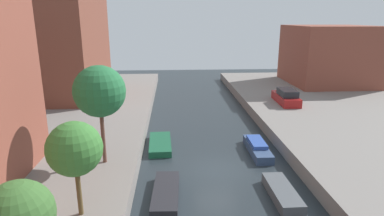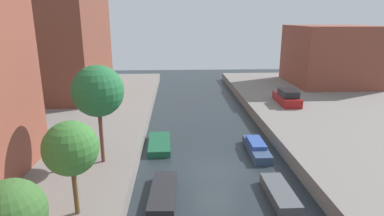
# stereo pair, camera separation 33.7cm
# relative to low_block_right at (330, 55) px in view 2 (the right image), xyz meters

# --- Properties ---
(ground_plane) EXTENTS (84.00, 84.00, 0.00)m
(ground_plane) POSITION_rel_low_block_right_xyz_m (-18.00, -23.02, -4.78)
(ground_plane) COLOR #232B30
(low_block_right) EXTENTS (10.00, 10.55, 7.57)m
(low_block_right) POSITION_rel_low_block_right_xyz_m (0.00, 0.00, 0.00)
(low_block_right) COLOR brown
(low_block_right) RESTS_ON quay_right
(street_tree_1) EXTENTS (1.92, 1.92, 4.36)m
(street_tree_1) POSITION_rel_low_block_right_xyz_m (-24.97, -34.09, -0.45)
(street_tree_1) COLOR brown
(street_tree_1) RESTS_ON quay_left
(street_tree_2) EXTENTS (2.38, 2.38, 4.35)m
(street_tree_2) POSITION_rel_low_block_right_xyz_m (-24.97, -28.93, -0.64)
(street_tree_2) COLOR brown
(street_tree_2) RESTS_ON quay_left
(street_tree_3) EXTENTS (3.03, 3.03, 5.95)m
(street_tree_3) POSITION_rel_low_block_right_xyz_m (-24.97, -23.46, 0.64)
(street_tree_3) COLOR brown
(street_tree_3) RESTS_ON quay_left
(parked_car) EXTENTS (1.90, 4.79, 1.48)m
(parked_car) POSITION_rel_low_block_right_xyz_m (-9.03, -10.20, -3.17)
(parked_car) COLOR maroon
(parked_car) RESTS_ON quay_right
(moored_boat_left_2) EXTENTS (1.56, 4.29, 0.52)m
(moored_boat_left_2) POSITION_rel_low_block_right_xyz_m (-21.23, -26.13, -4.52)
(moored_boat_left_2) COLOR #232328
(moored_boat_left_2) RESTS_ON ground_plane
(moored_boat_left_3) EXTENTS (1.76, 4.26, 0.47)m
(moored_boat_left_3) POSITION_rel_low_block_right_xyz_m (-21.77, -18.85, -4.55)
(moored_boat_left_3) COLOR #195638
(moored_boat_left_3) RESTS_ON ground_plane
(moored_boat_right_2) EXTENTS (1.26, 3.75, 0.59)m
(moored_boat_right_2) POSITION_rel_low_block_right_xyz_m (-14.87, -26.54, -4.49)
(moored_boat_right_2) COLOR #4C5156
(moored_boat_right_2) RESTS_ON ground_plane
(moored_boat_right_3) EXTENTS (1.26, 4.46, 0.85)m
(moored_boat_right_3) POSITION_rel_low_block_right_xyz_m (-14.63, -20.32, -4.42)
(moored_boat_right_3) COLOR #33476B
(moored_boat_right_3) RESTS_ON ground_plane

